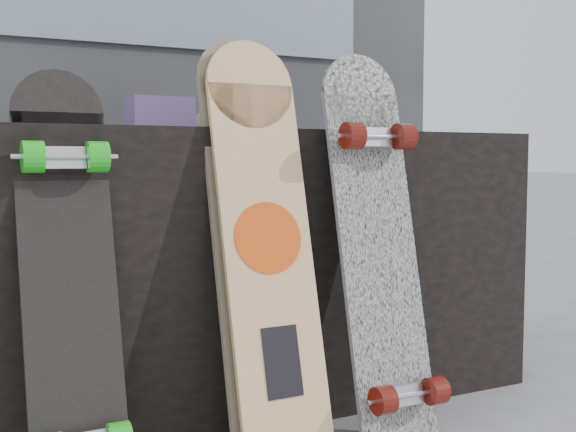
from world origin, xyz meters
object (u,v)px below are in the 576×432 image
longboard_geisha (266,232)px  longboard_celtic (254,227)px  longboard_cascadia (380,238)px  vendor_table (258,265)px  skateboard_dark (70,270)px

longboard_geisha → longboard_celtic: longboard_celtic is taller
longboard_geisha → longboard_cascadia: (0.30, -0.05, -0.02)m
longboard_cascadia → longboard_geisha: bearing=171.4°
vendor_table → longboard_celtic: size_ratio=1.54×
longboard_celtic → longboard_cascadia: longboard_celtic is taller
longboard_celtic → longboard_cascadia: 0.33m
longboard_cascadia → skateboard_dark: (-0.77, 0.07, -0.04)m
skateboard_dark → longboard_cascadia: bearing=-5.4°
longboard_celtic → longboard_cascadia: (0.32, -0.09, -0.03)m
longboard_geisha → longboard_cascadia: bearing=-8.6°
vendor_table → skateboard_dark: (-0.62, -0.36, 0.08)m
longboard_geisha → longboard_cascadia: size_ratio=1.02×
vendor_table → longboard_geisha: (-0.16, -0.38, 0.14)m
longboard_geisha → longboard_celtic: size_ratio=0.99×
longboard_geisha → skateboard_dark: (-0.47, 0.03, -0.06)m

